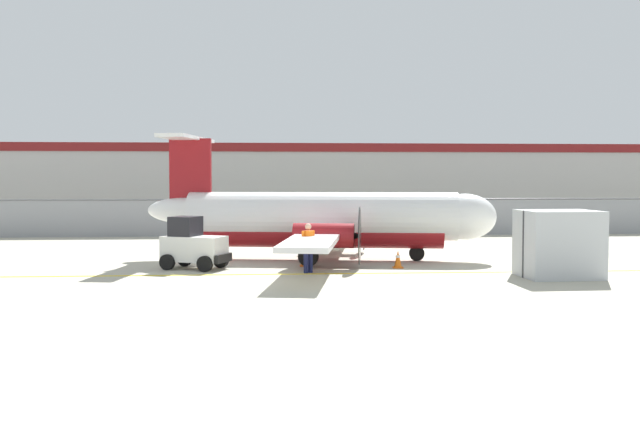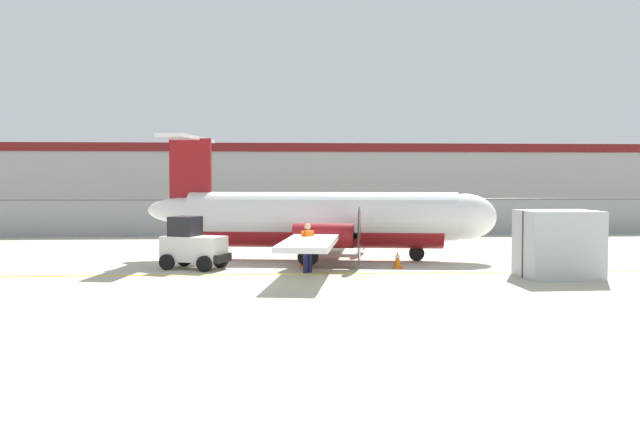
# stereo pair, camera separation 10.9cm
# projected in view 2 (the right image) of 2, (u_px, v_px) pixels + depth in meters

# --- Properties ---
(ground_plane) EXTENTS (140.00, 140.00, 0.01)m
(ground_plane) POSITION_uv_depth(u_px,v_px,m) (297.00, 274.00, 24.16)
(ground_plane) COLOR #B2AD99
(perimeter_fence) EXTENTS (98.00, 0.10, 2.10)m
(perimeter_fence) POSITION_uv_depth(u_px,v_px,m) (287.00, 216.00, 40.05)
(perimeter_fence) COLOR gray
(perimeter_fence) RESTS_ON ground
(parking_lot_strip) EXTENTS (98.00, 17.00, 0.12)m
(parking_lot_strip) POSITION_uv_depth(u_px,v_px,m) (283.00, 222.00, 51.56)
(parking_lot_strip) COLOR #38383A
(parking_lot_strip) RESTS_ON ground
(background_building) EXTENTS (91.00, 8.10, 6.50)m
(background_building) POSITION_uv_depth(u_px,v_px,m) (280.00, 178.00, 69.82)
(background_building) COLOR beige
(background_building) RESTS_ON ground
(commuter_airplane) EXTENTS (13.97, 16.05, 4.92)m
(commuter_airplane) POSITION_uv_depth(u_px,v_px,m) (328.00, 220.00, 28.29)
(commuter_airplane) COLOR white
(commuter_airplane) RESTS_ON ground
(baggage_tug) EXTENTS (2.58, 2.09, 1.88)m
(baggage_tug) POSITION_uv_depth(u_px,v_px,m) (193.00, 245.00, 25.54)
(baggage_tug) COLOR silver
(baggage_tug) RESTS_ON ground
(ground_crew_worker) EXTENTS (0.50, 0.47, 1.70)m
(ground_crew_worker) POSITION_uv_depth(u_px,v_px,m) (308.00, 245.00, 24.47)
(ground_crew_worker) COLOR #191E4C
(ground_crew_worker) RESTS_ON ground
(cargo_container) EXTENTS (2.45, 2.06, 2.20)m
(cargo_container) POSITION_uv_depth(u_px,v_px,m) (558.00, 244.00, 23.34)
(cargo_container) COLOR #B7BCC1
(cargo_container) RESTS_ON ground
(traffic_cone_near_left) EXTENTS (0.36, 0.36, 0.64)m
(traffic_cone_near_left) POSITION_uv_depth(u_px,v_px,m) (304.00, 258.00, 26.31)
(traffic_cone_near_left) COLOR orange
(traffic_cone_near_left) RESTS_ON ground
(traffic_cone_near_right) EXTENTS (0.36, 0.36, 0.64)m
(traffic_cone_near_right) POSITION_uv_depth(u_px,v_px,m) (398.00, 259.00, 25.78)
(traffic_cone_near_right) COLOR orange
(traffic_cone_near_right) RESTS_ON ground
(parked_car_0) EXTENTS (4.27, 2.15, 1.58)m
(parked_car_0) POSITION_uv_depth(u_px,v_px,m) (68.00, 216.00, 44.37)
(parked_car_0) COLOR red
(parked_car_0) RESTS_ON parking_lot_strip
(parked_car_1) EXTENTS (4.37, 2.37, 1.58)m
(parked_car_1) POSITION_uv_depth(u_px,v_px,m) (148.00, 215.00, 45.18)
(parked_car_1) COLOR #19662D
(parked_car_1) RESTS_ON parking_lot_strip
(parked_car_2) EXTENTS (4.25, 2.11, 1.58)m
(parked_car_2) POSITION_uv_depth(u_px,v_px,m) (202.00, 214.00, 46.46)
(parked_car_2) COLOR navy
(parked_car_2) RESTS_ON parking_lot_strip
(parked_car_3) EXTENTS (4.29, 2.20, 1.58)m
(parked_car_3) POSITION_uv_depth(u_px,v_px,m) (278.00, 210.00, 52.29)
(parked_car_3) COLOR #19662D
(parked_car_3) RESTS_ON parking_lot_strip
(parked_car_4) EXTENTS (4.25, 2.11, 1.58)m
(parked_car_4) POSITION_uv_depth(u_px,v_px,m) (343.00, 208.00, 56.07)
(parked_car_4) COLOR #B28C19
(parked_car_4) RESTS_ON parking_lot_strip
(parked_car_5) EXTENTS (4.36, 2.36, 1.58)m
(parked_car_5) POSITION_uv_depth(u_px,v_px,m) (441.00, 215.00, 46.19)
(parked_car_5) COLOR black
(parked_car_5) RESTS_ON parking_lot_strip
(parked_car_6) EXTENTS (4.33, 2.29, 1.58)m
(parked_car_6) POSITION_uv_depth(u_px,v_px,m) (520.00, 214.00, 47.44)
(parked_car_6) COLOR slate
(parked_car_6) RESTS_ON parking_lot_strip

